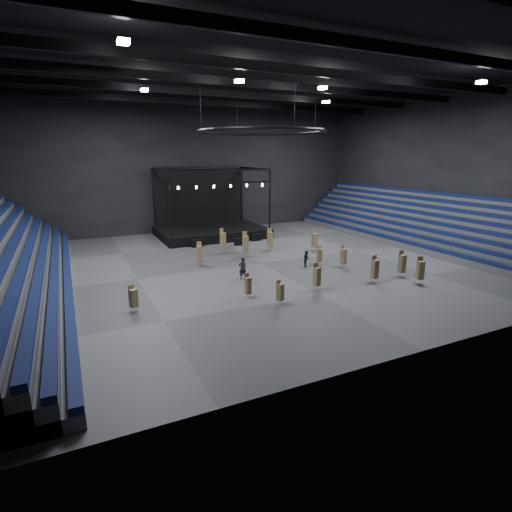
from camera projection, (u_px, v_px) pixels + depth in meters
name	position (u px, v px, depth m)	size (l,w,h in m)	color
floor	(261.00, 263.00, 41.19)	(50.00, 50.00, 0.00)	#49494B
ceiling	(262.00, 75.00, 36.73)	(50.00, 42.00, 0.20)	black
wall_back	(197.00, 168.00, 57.31)	(50.00, 0.20, 18.00)	black
wall_front	(442.00, 192.00, 20.60)	(50.00, 0.20, 18.00)	black
wall_right	(442.00, 170.00, 49.40)	(0.20, 42.00, 18.00)	black
bleachers_right	(424.00, 229.00, 50.34)	(7.20, 40.00, 6.40)	#4F4F52
stage	(209.00, 225.00, 55.02)	(14.00, 10.00, 9.20)	black
truss_ring	(262.00, 132.00, 37.97)	(12.30, 12.30, 5.15)	black
roof_girders	(262.00, 84.00, 36.93)	(49.00, 30.35, 0.70)	black
floodlights	(283.00, 85.00, 33.58)	(28.60, 16.60, 0.25)	white
flight_case_left	(197.00, 243.00, 48.37)	(1.38, 0.69, 0.92)	black
flight_case_mid	(239.00, 242.00, 49.28)	(1.30, 0.65, 0.87)	black
flight_case_right	(256.00, 237.00, 51.86)	(1.36, 0.68, 0.91)	black
chair_stack_0	(246.00, 244.00, 43.35)	(0.57, 0.57, 2.80)	silver
chair_stack_1	(402.00, 263.00, 36.34)	(0.53, 0.53, 2.47)	silver
chair_stack_2	(270.00, 239.00, 46.23)	(0.62, 0.62, 2.63)	silver
chair_stack_3	(344.00, 256.00, 39.32)	(0.52, 0.52, 2.22)	silver
chair_stack_4	(317.00, 276.00, 32.75)	(0.54, 0.54, 2.32)	silver
chair_stack_5	(133.00, 298.00, 28.18)	(0.63, 0.63, 2.01)	silver
chair_stack_6	(420.00, 270.00, 34.29)	(0.68, 0.68, 2.43)	silver
chair_stack_7	(315.00, 240.00, 46.06)	(0.60, 0.60, 2.47)	silver
chair_stack_8	(248.00, 285.00, 30.97)	(0.48, 0.48, 1.99)	silver
chair_stack_9	(375.00, 269.00, 34.68)	(0.50, 0.50, 2.43)	silver
chair_stack_10	(280.00, 292.00, 29.59)	(0.56, 0.56, 1.91)	silver
chair_stack_11	(223.00, 241.00, 44.78)	(0.65, 0.65, 2.92)	silver
chair_stack_12	(200.00, 254.00, 39.85)	(0.61, 0.61, 2.47)	silver
chair_stack_13	(319.00, 255.00, 40.21)	(0.57, 0.57, 1.99)	silver
man_center	(243.00, 268.00, 35.72)	(0.74, 0.48, 2.02)	black
crew_member	(306.00, 259.00, 39.82)	(0.78, 0.61, 1.61)	black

